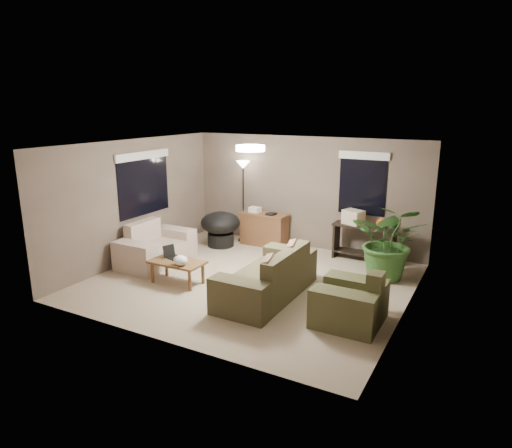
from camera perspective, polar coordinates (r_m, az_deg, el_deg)
The scene contains 20 objects.
room_shell at distance 8.12m, azimuth -0.68°, elevation 1.05°, with size 5.50×5.50×5.50m.
main_sofa at distance 7.76m, azimuth 1.67°, elevation -7.01°, with size 0.95×2.20×0.85m.
throw_pillows at distance 7.53m, azimuth 3.42°, elevation -4.83°, with size 0.35×1.39×0.47m.
loveseat at distance 9.58m, azimuth -12.50°, elevation -3.08°, with size 0.90×1.60×0.85m.
armchair at distance 7.02m, azimuth 11.73°, elevation -9.75°, with size 0.95×1.00×0.85m.
coffee_table at distance 8.43m, azimuth -9.83°, elevation -4.98°, with size 1.00×0.55×0.42m.
laptop at distance 8.56m, azimuth -10.33°, elevation -3.83°, with size 0.42×0.32×0.24m.
plastic_bag at distance 8.15m, azimuth -9.41°, elevation -4.52°, with size 0.26×0.24×0.18m, color white.
desk at distance 10.55m, azimuth 1.05°, elevation -0.62°, with size 1.10×0.50×0.75m.
desk_papers at distance 10.51m, azimuth 0.28°, elevation 1.70°, with size 0.69×0.28×0.12m.
console_table at distance 9.74m, azimuth 13.33°, elevation -1.97°, with size 1.30×0.40×0.75m.
pumpkin at distance 9.56m, azimuth 15.49°, elevation 0.10°, with size 0.23×0.23×0.19m, color orange.
cardboard_box at distance 9.69m, azimuth 12.07°, elevation 0.84°, with size 0.40×0.30×0.30m, color beige.
papasan_chair at distance 10.47m, azimuth -4.46°, elevation -0.29°, with size 1.05×1.05×0.80m.
floor_lamp at distance 10.64m, azimuth -1.61°, elevation 6.22°, with size 0.32×0.32×1.91m.
ceiling_fixture at distance 7.92m, azimuth -0.70°, elevation 9.45°, with size 0.50×0.50×0.10m, color white.
houseplant at distance 8.80m, azimuth 16.37°, elevation -3.07°, with size 1.31×1.46×1.14m, color #2D5923.
cat_scratching_post at distance 7.58m, azimuth 14.08°, elevation -8.68°, with size 0.32×0.32×0.50m.
window_left at distance 9.84m, azimuth -13.88°, elevation 6.20°, with size 0.05×1.56×1.33m.
window_back at distance 9.80m, azimuth 13.24°, elevation 6.22°, with size 1.06×0.05×1.33m.
Camera 1 is at (3.86, -6.88, 3.16)m, focal length 32.00 mm.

